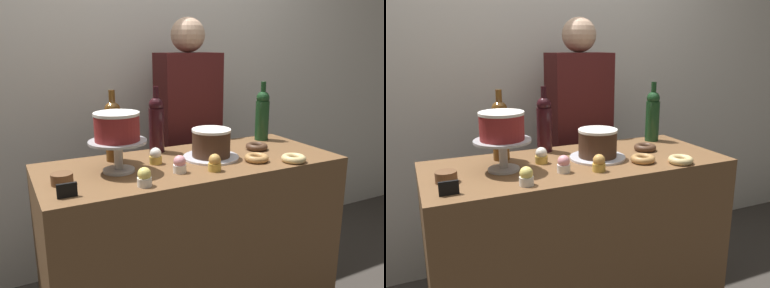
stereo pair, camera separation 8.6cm
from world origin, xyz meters
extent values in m
cube|color=silver|center=(0.00, 0.86, 1.30)|extent=(6.00, 0.05, 2.60)
cube|color=brown|center=(0.00, 0.00, 0.46)|extent=(1.38, 0.58, 0.92)
cylinder|color=#B2B2B7|center=(-0.35, 0.00, 0.93)|extent=(0.13, 0.13, 0.01)
cylinder|color=#B2B2B7|center=(-0.35, 0.00, 0.99)|extent=(0.04, 0.04, 0.11)
cylinder|color=#B2B2B7|center=(-0.35, 0.00, 1.05)|extent=(0.24, 0.24, 0.01)
cylinder|color=maroon|center=(-0.35, 0.00, 1.11)|extent=(0.19, 0.19, 0.11)
cylinder|color=white|center=(-0.35, 0.00, 1.17)|extent=(0.19, 0.19, 0.01)
cylinder|color=silver|center=(0.10, 0.00, 0.93)|extent=(0.26, 0.26, 0.01)
cylinder|color=#3D2619|center=(0.10, 0.00, 0.99)|extent=(0.18, 0.18, 0.12)
cylinder|color=white|center=(0.10, 0.00, 1.06)|extent=(0.18, 0.18, 0.01)
cylinder|color=black|center=(-0.08, 0.22, 1.03)|extent=(0.08, 0.08, 0.22)
sphere|color=black|center=(-0.08, 0.22, 1.16)|extent=(0.07, 0.07, 0.07)
cylinder|color=black|center=(-0.08, 0.22, 1.21)|extent=(0.03, 0.03, 0.08)
cylinder|color=#193D1E|center=(0.54, 0.20, 1.03)|extent=(0.08, 0.08, 0.22)
sphere|color=#193D1E|center=(0.54, 0.20, 1.16)|extent=(0.07, 0.07, 0.07)
cylinder|color=#193D1E|center=(0.54, 0.20, 1.21)|extent=(0.03, 0.03, 0.08)
cylinder|color=#5B3814|center=(-0.31, 0.17, 1.03)|extent=(0.08, 0.08, 0.22)
sphere|color=#5B3814|center=(-0.31, 0.17, 1.16)|extent=(0.07, 0.07, 0.07)
cylinder|color=#5B3814|center=(-0.31, 0.17, 1.21)|extent=(0.03, 0.03, 0.08)
cylinder|color=gold|center=(-0.17, 0.03, 0.94)|extent=(0.06, 0.06, 0.03)
sphere|color=white|center=(-0.17, 0.03, 0.97)|extent=(0.05, 0.05, 0.05)
cylinder|color=gold|center=(0.02, -0.18, 0.94)|extent=(0.06, 0.06, 0.03)
sphere|color=#CC9347|center=(0.02, -0.18, 0.97)|extent=(0.05, 0.05, 0.05)
cylinder|color=white|center=(-0.12, -0.13, 0.94)|extent=(0.06, 0.06, 0.03)
sphere|color=pink|center=(-0.12, -0.13, 0.97)|extent=(0.05, 0.05, 0.05)
cylinder|color=white|center=(-0.31, -0.22, 0.94)|extent=(0.06, 0.06, 0.03)
sphere|color=#EFDB6B|center=(-0.31, -0.22, 0.97)|extent=(0.05, 0.05, 0.05)
torus|color=#E0C17F|center=(0.41, -0.23, 0.94)|extent=(0.11, 0.11, 0.03)
torus|color=#B27F47|center=(0.26, -0.14, 0.94)|extent=(0.11, 0.11, 0.03)
torus|color=#472D1E|center=(0.39, 0.03, 0.94)|extent=(0.11, 0.11, 0.03)
cylinder|color=brown|center=(-0.59, -0.05, 0.93)|extent=(0.08, 0.08, 0.01)
cylinder|color=brown|center=(-0.59, -0.05, 0.94)|extent=(0.08, 0.08, 0.01)
cylinder|color=brown|center=(-0.59, -0.05, 0.95)|extent=(0.08, 0.08, 0.01)
cylinder|color=brown|center=(-0.59, -0.05, 0.96)|extent=(0.08, 0.08, 0.01)
cube|color=black|center=(-0.59, -0.20, 0.95)|extent=(0.07, 0.01, 0.05)
cube|color=black|center=(0.25, 0.55, 0.42)|extent=(0.28, 0.18, 0.85)
cube|color=#4C1919|center=(0.25, 0.55, 1.12)|extent=(0.36, 0.22, 0.55)
sphere|color=tan|center=(0.25, 0.55, 1.50)|extent=(0.20, 0.20, 0.20)
camera|label=1|loc=(-0.79, -1.55, 1.44)|focal=36.78mm
camera|label=2|loc=(-0.72, -1.58, 1.44)|focal=36.78mm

